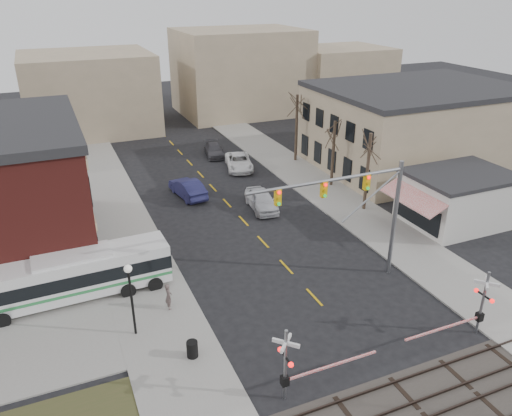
% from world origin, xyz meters
% --- Properties ---
extents(ground, '(160.00, 160.00, 0.00)m').
position_xyz_m(ground, '(0.00, 0.00, 0.00)').
color(ground, black).
rests_on(ground, ground).
extents(sidewalk_west, '(5.00, 60.00, 0.12)m').
position_xyz_m(sidewalk_west, '(-9.50, 20.00, 0.06)').
color(sidewalk_west, gray).
rests_on(sidewalk_west, ground).
extents(sidewalk_east, '(5.00, 60.00, 0.12)m').
position_xyz_m(sidewalk_east, '(9.50, 20.00, 0.06)').
color(sidewalk_east, gray).
rests_on(sidewalk_east, ground).
extents(ballast_strip, '(160.00, 5.00, 0.06)m').
position_xyz_m(ballast_strip, '(0.00, -8.00, 0.03)').
color(ballast_strip, '#332D28').
rests_on(ballast_strip, ground).
extents(rail_tracks, '(160.00, 3.91, 0.14)m').
position_xyz_m(rail_tracks, '(0.00, -8.00, 0.12)').
color(rail_tracks, '#2D231E').
rests_on(rail_tracks, ground).
extents(tan_building, '(20.30, 15.30, 8.50)m').
position_xyz_m(tan_building, '(22.00, 20.00, 4.26)').
color(tan_building, gray).
rests_on(tan_building, ground).
extents(awning_shop, '(9.74, 6.20, 4.30)m').
position_xyz_m(awning_shop, '(15.97, 7.00, 2.16)').
color(awning_shop, beige).
rests_on(awning_shop, ground).
extents(tree_east_a, '(0.28, 0.28, 6.75)m').
position_xyz_m(tree_east_a, '(10.50, 12.00, 3.50)').
color(tree_east_a, '#382B21').
rests_on(tree_east_a, sidewalk_east).
extents(tree_east_b, '(0.28, 0.28, 6.30)m').
position_xyz_m(tree_east_b, '(10.80, 18.00, 3.27)').
color(tree_east_b, '#382B21').
rests_on(tree_east_b, sidewalk_east).
extents(tree_east_c, '(0.28, 0.28, 7.20)m').
position_xyz_m(tree_east_c, '(11.00, 26.00, 3.72)').
color(tree_east_c, '#382B21').
rests_on(tree_east_c, sidewalk_east).
extents(transit_bus, '(11.60, 2.90, 2.97)m').
position_xyz_m(transit_bus, '(-13.65, 7.76, 1.69)').
color(transit_bus, silver).
rests_on(transit_bus, ground).
extents(traffic_signal_mast, '(10.63, 0.30, 8.00)m').
position_xyz_m(traffic_signal_mast, '(3.25, 2.69, 5.77)').
color(traffic_signal_mast, gray).
rests_on(traffic_signal_mast, ground).
extents(rr_crossing_west, '(5.60, 1.36, 4.00)m').
position_xyz_m(rr_crossing_west, '(-5.00, -4.78, 1.97)').
color(rr_crossing_west, gray).
rests_on(rr_crossing_west, ground).
extents(rr_crossing_east, '(5.60, 1.36, 4.00)m').
position_xyz_m(rr_crossing_east, '(6.29, -4.64, 1.97)').
color(rr_crossing_east, gray).
rests_on(rr_crossing_east, ground).
extents(street_lamp, '(0.44, 0.44, 4.43)m').
position_xyz_m(street_lamp, '(-11.04, 2.72, 3.28)').
color(street_lamp, black).
rests_on(street_lamp, sidewalk_west).
extents(trash_bin, '(0.60, 0.60, 0.93)m').
position_xyz_m(trash_bin, '(-8.64, -0.35, 0.59)').
color(trash_bin, black).
rests_on(trash_bin, sidewalk_west).
extents(car_a, '(2.53, 5.15, 1.69)m').
position_xyz_m(car_a, '(2.35, 15.65, 0.85)').
color(car_a, silver).
rests_on(car_a, ground).
extents(car_b, '(2.51, 5.35, 1.69)m').
position_xyz_m(car_b, '(-2.79, 20.85, 0.85)').
color(car_b, '#1B1B43').
rests_on(car_b, ground).
extents(car_c, '(3.81, 5.97, 1.53)m').
position_xyz_m(car_c, '(4.31, 26.05, 0.77)').
color(car_c, white).
rests_on(car_c, ground).
extents(car_d, '(2.66, 4.87, 1.34)m').
position_xyz_m(car_d, '(3.29, 31.25, 0.67)').
color(car_d, '#47464B').
rests_on(car_d, ground).
extents(pedestrian_near, '(0.41, 0.62, 1.70)m').
position_xyz_m(pedestrian_near, '(-8.71, 4.32, 0.97)').
color(pedestrian_near, '#594A47').
rests_on(pedestrian_near, sidewalk_west).
extents(pedestrian_far, '(1.12, 1.00, 1.90)m').
position_xyz_m(pedestrian_far, '(-9.82, 7.49, 1.07)').
color(pedestrian_far, '#383E63').
rests_on(pedestrian_far, sidewalk_west).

